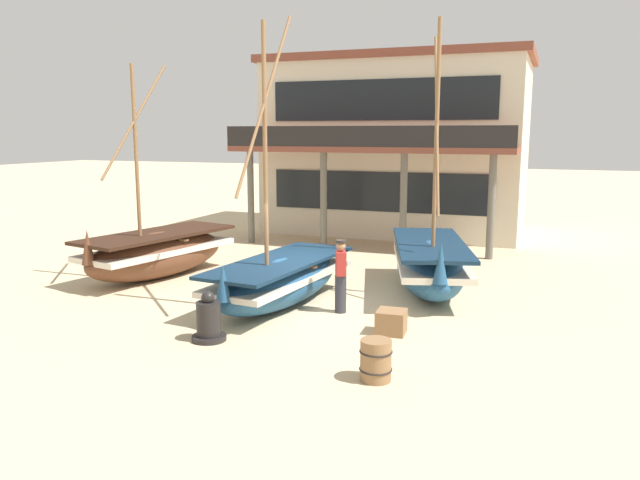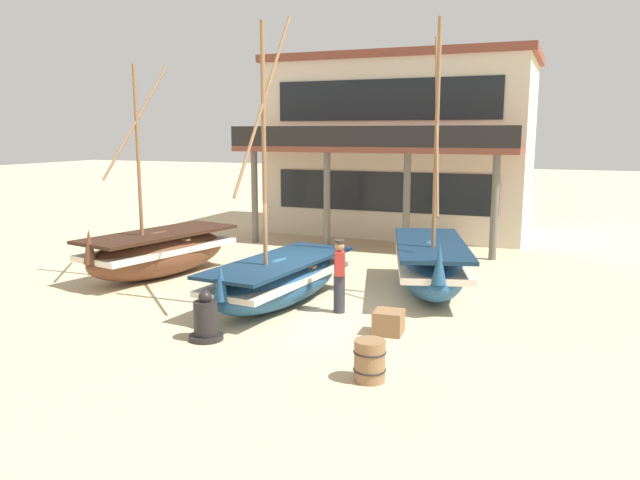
{
  "view_description": "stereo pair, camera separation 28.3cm",
  "coord_description": "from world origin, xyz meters",
  "views": [
    {
      "loc": [
        5.46,
        -13.32,
        4.08
      ],
      "look_at": [
        0.0,
        1.0,
        1.4
      ],
      "focal_mm": 34.75,
      "sensor_mm": 36.0,
      "label": 1
    },
    {
      "loc": [
        5.72,
        -13.21,
        4.08
      ],
      "look_at": [
        0.0,
        1.0,
        1.4
      ],
      "focal_mm": 34.75,
      "sensor_mm": 36.0,
      "label": 2
    }
  ],
  "objects": [
    {
      "name": "ground_plane",
      "position": [
        0.0,
        0.0,
        0.0
      ],
      "size": [
        120.0,
        120.0,
        0.0
      ],
      "primitive_type": "plane",
      "color": "#CCB78E"
    },
    {
      "name": "fishing_boat_near_left",
      "position": [
        -4.99,
        1.11,
        0.71
      ],
      "size": [
        2.72,
        5.0,
        5.9
      ],
      "color": "brown",
      "rests_on": "ground"
    },
    {
      "name": "fishing_boat_centre_large",
      "position": [
        -0.53,
        -0.28,
        0.62
      ],
      "size": [
        2.15,
        4.91,
        6.71
      ],
      "color": "#23517A",
      "rests_on": "ground"
    },
    {
      "name": "fishing_boat_far_right",
      "position": [
        2.56,
        2.23,
        0.73
      ],
      "size": [
        2.97,
        5.12,
        6.71
      ],
      "color": "#23517A",
      "rests_on": "ground"
    },
    {
      "name": "fisherman_by_hull",
      "position": [
        1.02,
        -0.35,
        0.83
      ],
      "size": [
        0.35,
        0.42,
        1.68
      ],
      "color": "#33333D",
      "rests_on": "ground"
    },
    {
      "name": "capstan_winch",
      "position": [
        -0.79,
        -3.11,
        0.4
      ],
      "size": [
        0.68,
        0.68,
        1.0
      ],
      "color": "black",
      "rests_on": "ground"
    },
    {
      "name": "wooden_barrel",
      "position": [
        2.85,
        -3.88,
        0.35
      ],
      "size": [
        0.56,
        0.56,
        0.7
      ],
      "color": "olive",
      "rests_on": "ground"
    },
    {
      "name": "cargo_crate",
      "position": [
        2.48,
        -1.4,
        0.24
      ],
      "size": [
        0.62,
        0.62,
        0.48
      ],
      "primitive_type": "cube",
      "rotation": [
        0.0,
        0.0,
        0.07
      ],
      "color": "olive",
      "rests_on": "ground"
    },
    {
      "name": "harbor_building_main",
      "position": [
        -0.76,
        12.0,
        3.54
      ],
      "size": [
        10.49,
        8.28,
        7.07
      ],
      "color": "beige",
      "rests_on": "ground"
    }
  ]
}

